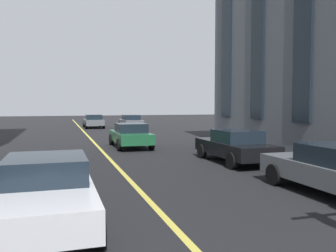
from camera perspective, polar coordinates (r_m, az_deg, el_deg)
name	(u,v)px	position (r m, az deg, el deg)	size (l,w,h in m)	color
lane_centre_line	(103,152)	(18.41, -10.45, -4.13)	(80.00, 0.16, 0.01)	#D8C64C
car_grey_parked_a	(93,121)	(37.35, -11.93, 0.78)	(4.40, 1.95, 1.37)	slate
car_black_far	(235,146)	(15.06, 10.77, -3.15)	(4.40, 1.95, 1.37)	black
car_grey_near	(131,121)	(36.22, -6.03, 0.76)	(4.40, 1.95, 1.37)	slate
car_white_trailing	(46,190)	(7.64, -19.04, -9.77)	(4.40, 1.95, 1.37)	silver
car_grey_oncoming	(336,169)	(10.49, 25.45, -6.33)	(4.40, 1.95, 1.37)	slate
car_green_parked_b	(130,135)	(20.08, -6.08, -1.45)	(4.40, 1.95, 1.37)	#1E6038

